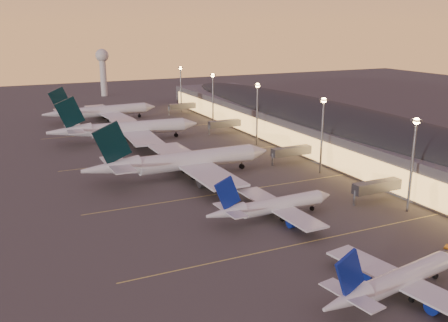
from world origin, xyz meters
TOP-DOWN VIEW (x-y plane):
  - ground at (0.00, 0.00)m, footprint 700.00×700.00m
  - airliner_narrow_south at (0.72, -32.31)m, footprint 37.13×33.51m
  - airliner_narrow_north at (-0.07, 11.25)m, footprint 37.74×33.67m
  - airliner_wide_near at (-8.44, 55.64)m, footprint 65.02×59.04m
  - airliner_wide_mid at (-11.86, 115.17)m, footprint 64.99×59.22m
  - airliner_wide_far at (-11.30, 166.93)m, footprint 59.80×54.70m
  - terminal_building at (61.84, 72.47)m, footprint 56.35×255.00m
  - light_masts at (36.00, 65.00)m, footprint 2.20×217.20m
  - radar_tower at (10.00, 260.00)m, footprint 9.00×9.00m
  - lane_markings at (0.00, 40.00)m, footprint 90.00×180.36m
  - baggage_tug_b at (25.74, -22.47)m, footprint 3.86×2.99m

SIDE VIEW (x-z plane):
  - ground at x=0.00m, z-range 0.00..0.00m
  - lane_markings at x=0.00m, z-range 0.01..0.01m
  - baggage_tug_b at x=25.74m, z-range -0.05..1.04m
  - airliner_narrow_south at x=0.72m, z-range -3.21..10.07m
  - airliner_narrow_north at x=-0.07m, z-range -3.26..10.24m
  - airliner_wide_far at x=-11.30m, z-range -4.64..14.49m
  - airliner_wide_mid at x=-11.86m, z-range -5.05..15.76m
  - airliner_wide_near at x=-8.44m, z-range -5.06..15.80m
  - terminal_building at x=61.84m, z-range 0.05..17.51m
  - light_masts at x=36.00m, z-range 4.60..30.50m
  - radar_tower at x=10.00m, z-range 5.62..38.12m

